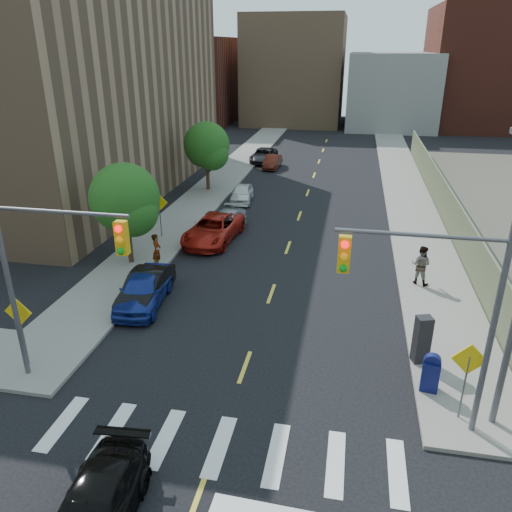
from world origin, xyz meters
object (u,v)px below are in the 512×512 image
at_px(parked_car_white, 242,193).
at_px(pedestrian_east, 421,265).
at_px(parked_car_blue, 144,289).
at_px(parked_car_grey, 264,155).
at_px(mailbox, 431,373).
at_px(parked_car_red, 213,229).
at_px(parked_car_silver, 225,223).
at_px(pedestrian_west, 157,251).
at_px(payphone, 422,339).
at_px(parked_car_maroon, 272,162).
at_px(parked_car_black, 146,288).

bearing_deg(parked_car_white, pedestrian_east, -52.20).
relative_size(parked_car_blue, parked_car_grey, 0.93).
xyz_separation_m(parked_car_blue, mailbox, (11.93, -4.11, 0.05)).
height_order(parked_car_red, parked_car_grey, parked_car_red).
bearing_deg(parked_car_white, mailbox, -67.38).
bearing_deg(parked_car_grey, parked_car_white, -85.95).
relative_size(parked_car_red, parked_car_silver, 1.19).
bearing_deg(parked_car_silver, pedestrian_west, -103.06).
bearing_deg(parked_car_blue, parked_car_white, 81.37).
bearing_deg(parked_car_red, parked_car_blue, -91.42).
relative_size(parked_car_white, payphone, 2.04).
bearing_deg(parked_car_grey, payphone, -69.79).
height_order(parked_car_maroon, pedestrian_east, pedestrian_east).
relative_size(parked_car_black, mailbox, 3.10).
bearing_deg(parked_car_maroon, parked_car_blue, -90.48).
xyz_separation_m(parked_car_red, pedestrian_west, (-1.75, -4.61, 0.31)).
bearing_deg(mailbox, parked_car_red, 140.23).
bearing_deg(parked_car_maroon, parked_car_black, -90.50).
bearing_deg(parked_car_maroon, pedestrian_west, -92.75).
relative_size(parked_car_white, pedestrian_west, 2.03).
distance_m(parked_car_black, parked_car_maroon, 27.98).
height_order(parked_car_black, pedestrian_west, pedestrian_west).
bearing_deg(parked_car_red, parked_car_white, 95.81).
height_order(parked_car_red, mailbox, mailbox).
height_order(parked_car_black, pedestrian_east, pedestrian_east).
xyz_separation_m(parked_car_silver, mailbox, (10.63, -13.90, 0.16)).
height_order(parked_car_grey, pedestrian_west, pedestrian_west).
relative_size(mailbox, payphone, 0.76).
relative_size(parked_car_silver, parked_car_white, 1.22).
distance_m(parked_car_silver, pedestrian_east, 12.43).
distance_m(parked_car_silver, mailbox, 17.51).
bearing_deg(parked_car_grey, parked_car_maroon, -62.46).
xyz_separation_m(parked_car_grey, pedestrian_west, (-0.80, -27.04, 0.40)).
height_order(parked_car_red, parked_car_maroon, parked_car_red).
height_order(parked_car_blue, parked_car_black, parked_car_blue).
xyz_separation_m(parked_car_maroon, pedestrian_west, (-2.10, -24.47, 0.47)).
bearing_deg(mailbox, pedestrian_west, 157.20).
xyz_separation_m(mailbox, pedestrian_east, (0.53, 8.46, 0.30)).
xyz_separation_m(mailbox, payphone, (-0.13, 1.67, 0.24)).
distance_m(parked_car_maroon, mailbox, 34.00).
xyz_separation_m(parked_car_silver, parked_car_white, (-0.46, 6.92, -0.03)).
relative_size(parked_car_red, mailbox, 3.92).
bearing_deg(parked_car_red, parked_car_silver, 81.50).
bearing_deg(payphone, parked_car_maroon, 91.39).
relative_size(parked_car_white, parked_car_maroon, 1.02).
distance_m(parked_car_silver, parked_car_grey, 21.00).
relative_size(parked_car_black, parked_car_white, 1.15).
bearing_deg(pedestrian_west, mailbox, -131.78).
xyz_separation_m(payphone, pedestrian_west, (-12.60, 6.16, 0.00)).
bearing_deg(pedestrian_west, parked_car_red, -30.95).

